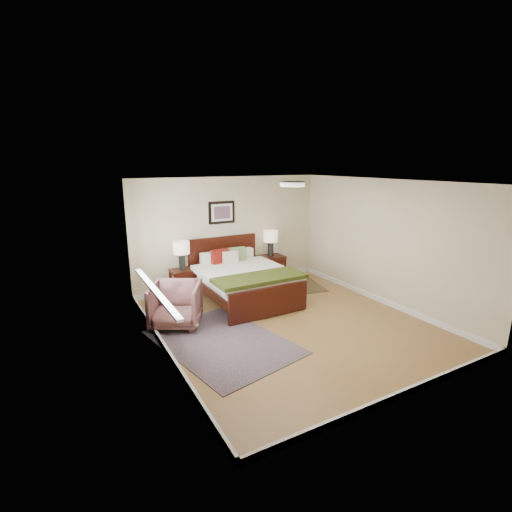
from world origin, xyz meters
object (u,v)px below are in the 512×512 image
Objects in this scene: armchair at (176,305)px; rug_persian at (222,342)px; bed at (243,275)px; nightstand_left at (183,275)px; lamp_left at (181,250)px; lamp_right at (271,238)px; nightstand_right at (271,266)px.

armchair reaches higher than rug_persian.
bed reaches higher than nightstand_left.
bed is 1.71m from armchair.
lamp_left is 0.72× the size of armchair.
lamp_right is at bearing 33.81° from rug_persian.
nightstand_right is at bearing 33.64° from rug_persian.
armchair is at bearing -153.26° from lamp_right.
nightstand_right is 0.67m from lamp_right.
bed is 0.91× the size of rug_persian.
bed is at bearing -38.89° from lamp_left.
lamp_right is at bearing 0.54° from nightstand_left.
nightstand_left is 0.55m from lamp_left.
lamp_right is (0.00, 0.01, 0.67)m from nightstand_right.
lamp_right reaches higher than armchair.
lamp_left is (-2.19, 0.01, 0.64)m from nightstand_right.
nightstand_left is (-1.03, 0.81, -0.07)m from bed.
nightstand_right is 0.74× the size of armchair.
lamp_left is at bearing 90.00° from nightstand_left.
rug_persian is at bearing -134.28° from lamp_right.
armchair is (-1.60, -0.56, -0.15)m from bed.
nightstand_right is 0.27× the size of rug_persian.
lamp_left reaches higher than rug_persian.
nightstand_left is at bearing -90.00° from lamp_left.
rug_persian is (-2.31, -2.37, -1.05)m from lamp_right.
rug_persian is at bearing -93.09° from nightstand_left.
lamp_right is at bearing 0.00° from lamp_left.
nightstand_left reaches higher than rug_persian.
bed is 2.00m from rug_persian.
lamp_right reaches higher than nightstand_right.
bed reaches higher than nightstand_right.
nightstand_right reaches higher than nightstand_left.
nightstand_left is 2.40m from rug_persian.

